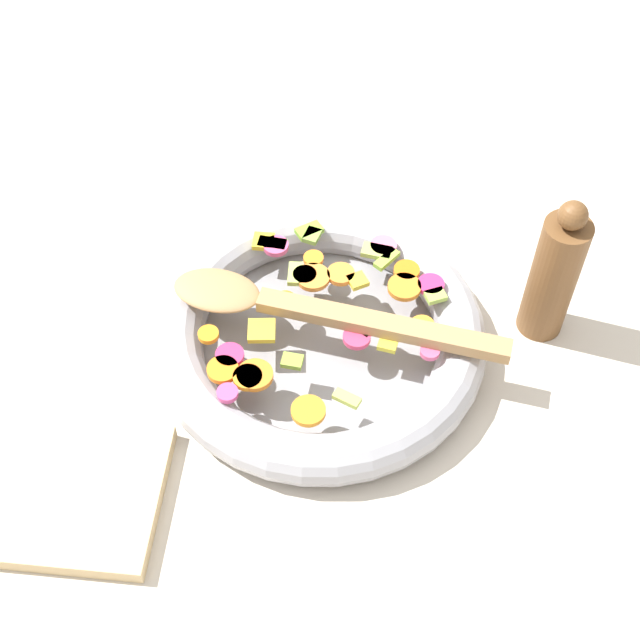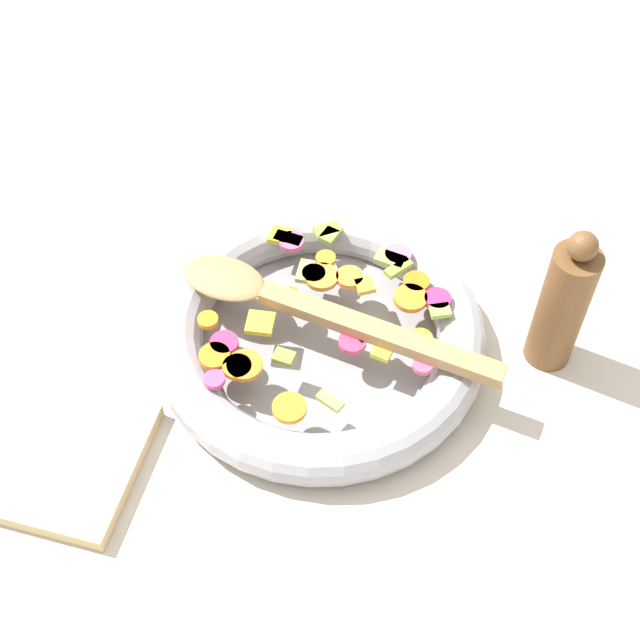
{
  "view_description": "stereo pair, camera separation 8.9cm",
  "coord_description": "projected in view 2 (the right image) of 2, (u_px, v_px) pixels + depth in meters",
  "views": [
    {
      "loc": [
        -0.05,
        0.55,
        0.76
      ],
      "look_at": [
        0.0,
        0.0,
        0.05
      ],
      "focal_mm": 50.0,
      "sensor_mm": 36.0,
      "label": 1
    },
    {
      "loc": [
        -0.14,
        0.53,
        0.76
      ],
      "look_at": [
        0.0,
        0.0,
        0.05
      ],
      "focal_mm": 50.0,
      "sensor_mm": 36.0,
      "label": 2
    }
  ],
  "objects": [
    {
      "name": "pepper_mill",
      "position": [
        563.0,
        305.0,
        0.87
      ],
      "size": [
        0.05,
        0.05,
        0.18
      ],
      "color": "brown",
      "rests_on": "ground_plane"
    },
    {
      "name": "chopped_vegetables",
      "position": [
        321.0,
        307.0,
        0.9
      ],
      "size": [
        0.26,
        0.27,
        0.01
      ],
      "color": "orange",
      "rests_on": "skillet"
    },
    {
      "name": "cutting_board",
      "position": [
        2.0,
        442.0,
        0.86
      ],
      "size": [
        0.27,
        0.15,
        0.02
      ],
      "color": "tan",
      "rests_on": "ground_plane"
    },
    {
      "name": "wooden_spoon",
      "position": [
        303.0,
        306.0,
        0.89
      ],
      "size": [
        0.35,
        0.09,
        0.01
      ],
      "color": "#A87F51",
      "rests_on": "chopped_vegetables"
    },
    {
      "name": "skillet",
      "position": [
        320.0,
        337.0,
        0.92
      ],
      "size": [
        0.34,
        0.34,
        0.05
      ],
      "color": "gray",
      "rests_on": "ground_plane"
    },
    {
      "name": "ground_plane",
      "position": [
        320.0,
        349.0,
        0.93
      ],
      "size": [
        4.0,
        4.0,
        0.0
      ],
      "primitive_type": "plane",
      "color": "beige"
    }
  ]
}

